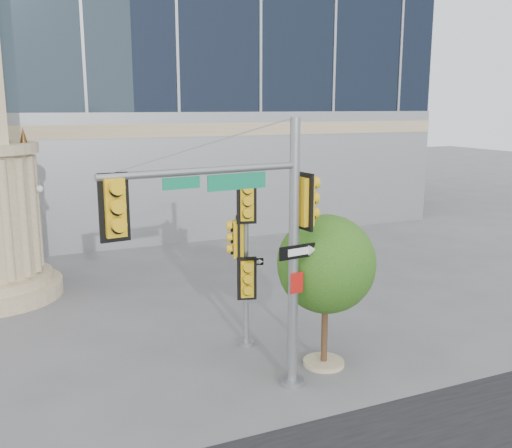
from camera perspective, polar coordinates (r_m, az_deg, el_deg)
name	(u,v)px	position (r m, az deg, el deg)	size (l,w,h in m)	color
ground	(271,378)	(13.87, 1.52, -15.18)	(120.00, 120.00, 0.00)	#545456
main_signal_pole	(251,230)	(11.80, -0.55, -0.63)	(4.69, 0.99, 6.05)	slate
secondary_signal_pole	(244,249)	(14.61, -1.18, -2.49)	(0.79, 0.71, 4.57)	slate
street_tree	(327,268)	(13.77, 7.15, -4.36)	(2.42, 2.36, 3.77)	tan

